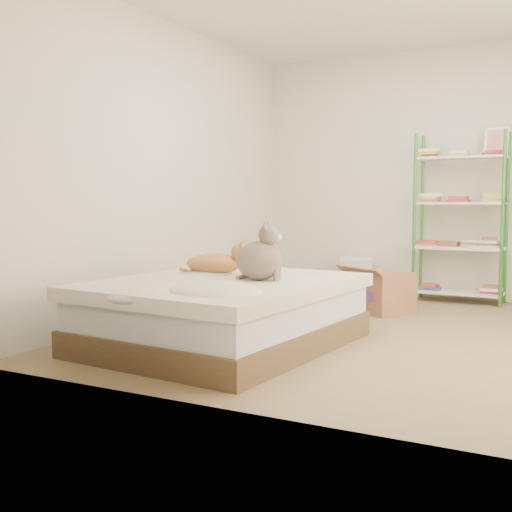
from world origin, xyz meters
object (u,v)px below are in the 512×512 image
Objects in this scene: grey_cat at (259,252)px; white_bin at (357,276)px; bed at (224,313)px; orange_cat at (214,261)px; cardboard_box at (379,292)px; shelf_unit at (461,219)px.

grey_cat is 2.72m from white_bin.
grey_cat is at bearing -85.82° from white_bin.
bed is 4.65× the size of white_bin.
grey_cat is (0.48, -0.18, 0.10)m from orange_cat.
bed is 0.50m from grey_cat.
grey_cat reaches higher than cardboard_box.
cardboard_box is (-0.54, -0.95, -0.65)m from shelf_unit.
grey_cat reaches higher than bed.
orange_cat is (-0.24, 0.26, 0.34)m from bed.
white_bin is (0.29, 2.49, -0.37)m from orange_cat.
shelf_unit reaches higher than cardboard_box.
grey_cat is 0.23× the size of shelf_unit.
white_bin is at bearing -178.34° from shelf_unit.
bed reaches higher than cardboard_box.
white_bin is at bearing 93.80° from bed.
bed is 1.13× the size of shelf_unit.
white_bin is at bearing -10.52° from grey_cat.
grey_cat is 1.85m from cardboard_box.
cardboard_box is (0.81, 1.58, -0.38)m from orange_cat.
orange_cat reaches higher than white_bin.
shelf_unit is at bearing 72.92° from bed.
orange_cat is 2.88m from shelf_unit.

